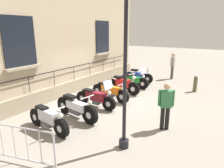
% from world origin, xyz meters
% --- Properties ---
extents(ground_plane, '(60.00, 60.00, 0.00)m').
position_xyz_m(ground_plane, '(0.00, 0.00, 0.00)').
color(ground_plane, gray).
extents(building_facade, '(0.82, 12.92, 6.50)m').
position_xyz_m(building_facade, '(-2.42, 0.00, 3.15)').
color(building_facade, tan).
rests_on(building_facade, ground_plane).
extents(motorcycle_silver, '(2.00, 0.58, 0.94)m').
position_xyz_m(motorcycle_silver, '(0.13, -3.64, 0.41)').
color(motorcycle_silver, black).
rests_on(motorcycle_silver, ground_plane).
extents(motorcycle_white, '(2.17, 0.69, 1.01)m').
position_xyz_m(motorcycle_white, '(0.27, -2.43, 0.42)').
color(motorcycle_white, black).
rests_on(motorcycle_white, ground_plane).
extents(motorcycle_maroon, '(2.04, 0.69, 1.29)m').
position_xyz_m(motorcycle_maroon, '(0.23, -1.14, 0.43)').
color(motorcycle_maroon, black).
rests_on(motorcycle_maroon, ground_plane).
extents(motorcycle_orange, '(2.19, 0.64, 0.89)m').
position_xyz_m(motorcycle_orange, '(0.23, 0.00, 0.41)').
color(motorcycle_orange, black).
rests_on(motorcycle_orange, ground_plane).
extents(motorcycle_red, '(2.04, 0.64, 1.13)m').
position_xyz_m(motorcycle_red, '(0.24, 1.23, 0.44)').
color(motorcycle_red, black).
rests_on(motorcycle_red, ground_plane).
extents(motorcycle_green, '(1.96, 0.67, 1.24)m').
position_xyz_m(motorcycle_green, '(0.23, 2.46, 0.41)').
color(motorcycle_green, black).
rests_on(motorcycle_green, ground_plane).
extents(motorcycle_blue, '(1.90, 0.66, 1.05)m').
position_xyz_m(motorcycle_blue, '(0.04, 3.67, 0.40)').
color(motorcycle_blue, black).
rests_on(motorcycle_blue, ground_plane).
extents(lamppost, '(0.40, 0.40, 5.14)m').
position_xyz_m(lamppost, '(2.71, -3.17, 3.32)').
color(lamppost, black).
rests_on(lamppost, ground_plane).
extents(crowd_barrier, '(1.87, 0.55, 1.05)m').
position_xyz_m(crowd_barrier, '(0.92, -5.16, 0.56)').
color(crowd_barrier, '#B7B7BF').
rests_on(crowd_barrier, ground_plane).
extents(bollard, '(0.20, 0.20, 0.88)m').
position_xyz_m(bollard, '(3.45, 3.53, 0.44)').
color(bollard, brown).
rests_on(bollard, ground_plane).
extents(pedestrian_standing, '(0.24, 0.53, 1.77)m').
position_xyz_m(pedestrian_standing, '(1.57, 5.76, 1.01)').
color(pedestrian_standing, '#47382D').
rests_on(pedestrian_standing, ground_plane).
extents(pedestrian_walking, '(0.48, 0.36, 1.62)m').
position_xyz_m(pedestrian_walking, '(3.36, -1.50, 0.91)').
color(pedestrian_walking, black).
rests_on(pedestrian_walking, ground_plane).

